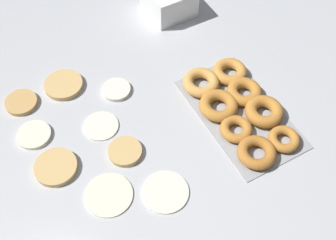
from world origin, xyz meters
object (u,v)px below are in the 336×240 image
object	(u,v)px
pancake_4	(165,191)
pancake_5	(116,90)
pancake_8	(34,135)
pancake_3	(109,194)
pancake_1	(21,103)
pancake_6	(56,167)
pancake_7	(125,152)
donut_tray	(238,107)
pancake_0	(64,85)
pancake_2	(101,125)

from	to	relation	value
pancake_4	pancake_5	size ratio (longest dim) A/B	1.41
pancake_8	pancake_3	bearing A→B (deg)	-157.85
pancake_1	pancake_6	world-z (taller)	pancake_6
pancake_7	pancake_8	size ratio (longest dim) A/B	0.97
pancake_6	donut_tray	distance (m)	0.51
pancake_3	pancake_6	world-z (taller)	pancake_6
pancake_1	pancake_4	size ratio (longest dim) A/B	0.78
pancake_3	pancake_5	size ratio (longest dim) A/B	1.45
pancake_1	pancake_5	size ratio (longest dim) A/B	1.10
pancake_1	pancake_6	bearing A→B (deg)	-176.68
pancake_5	donut_tray	size ratio (longest dim) A/B	0.22
pancake_3	pancake_8	distance (m)	0.28
pancake_0	pancake_6	bearing A→B (deg)	155.45
pancake_3	pancake_6	bearing A→B (deg)	33.22
pancake_0	pancake_7	size ratio (longest dim) A/B	1.26
pancake_2	pancake_3	world-z (taller)	same
pancake_2	pancake_4	world-z (taller)	same
pancake_0	pancake_7	bearing A→B (deg)	-168.32
donut_tray	pancake_5	bearing A→B (deg)	49.39
donut_tray	pancake_1	bearing A→B (deg)	58.90
pancake_4	pancake_6	distance (m)	0.29
pancake_4	pancake_6	xyz separation A→B (m)	(0.19, 0.21, 0.00)
pancake_6	pancake_4	bearing A→B (deg)	-132.15
pancake_7	donut_tray	xyz separation A→B (m)	(-0.03, -0.33, 0.01)
donut_tray	pancake_7	bearing A→B (deg)	85.28
pancake_5	donut_tray	distance (m)	0.35
pancake_5	pancake_7	world-z (taller)	pancake_7
pancake_6	pancake_8	distance (m)	0.12
pancake_3	pancake_7	world-z (taller)	pancake_7
pancake_5	donut_tray	bearing A→B (deg)	-130.61
pancake_1	pancake_3	bearing A→B (deg)	-165.05
pancake_0	pancake_4	bearing A→B (deg)	-167.43
pancake_5	pancake_0	bearing A→B (deg)	54.94
pancake_5	pancake_8	bearing A→B (deg)	97.92
pancake_4	pancake_7	size ratio (longest dim) A/B	1.31
pancake_3	pancake_6	size ratio (longest dim) A/B	1.09
pancake_7	donut_tray	world-z (taller)	donut_tray
pancake_0	pancake_5	size ratio (longest dim) A/B	1.35
pancake_7	pancake_8	xyz separation A→B (m)	(0.17, 0.19, -0.00)
pancake_2	donut_tray	xyz separation A→B (m)	(-0.14, -0.36, 0.01)
pancake_2	pancake_7	bearing A→B (deg)	-168.37
pancake_4	pancake_2	bearing A→B (deg)	13.18
pancake_6	pancake_8	world-z (taller)	pancake_6
pancake_1	pancake_4	world-z (taller)	pancake_1
pancake_0	pancake_1	xyz separation A→B (m)	(-0.00, 0.13, -0.00)
pancake_6	pancake_8	xyz separation A→B (m)	(0.12, 0.02, -0.00)
pancake_1	pancake_7	bearing A→B (deg)	-146.84
pancake_2	pancake_8	distance (m)	0.18
pancake_2	pancake_6	size ratio (longest dim) A/B	0.88
pancake_4	pancake_8	distance (m)	0.39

